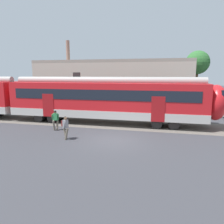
# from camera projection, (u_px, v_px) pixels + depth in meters

# --- Properties ---
(ground_plane) EXTENTS (160.00, 160.00, 0.00)m
(ground_plane) POSITION_uv_depth(u_px,v_px,m) (114.00, 140.00, 15.26)
(ground_plane) COLOR #38383D
(track_bed) EXTENTS (80.00, 4.40, 0.01)m
(track_bed) POSITION_uv_depth(u_px,v_px,m) (5.00, 118.00, 23.17)
(track_bed) COLOR #605951
(track_bed) RESTS_ON ground
(commuter_train) EXTENTS (38.05, 3.07, 4.73)m
(commuter_train) POSITION_uv_depth(u_px,v_px,m) (24.00, 97.00, 22.21)
(commuter_train) COLOR #B7B2AD
(commuter_train) RESTS_ON ground
(pedestrian_green) EXTENTS (0.54, 0.67, 1.67)m
(pedestrian_green) POSITION_uv_depth(u_px,v_px,m) (55.00, 119.00, 17.84)
(pedestrian_green) COLOR #6B6051
(pedestrian_green) RESTS_ON ground
(pedestrian_grey) EXTENTS (0.61, 0.61, 1.67)m
(pedestrian_grey) POSITION_uv_depth(u_px,v_px,m) (65.00, 126.00, 15.34)
(pedestrian_grey) COLOR #6B6051
(pedestrian_grey) RESTS_ON ground
(background_building) EXTENTS (21.04, 5.00, 9.20)m
(background_building) POSITION_uv_depth(u_px,v_px,m) (112.00, 84.00, 29.97)
(background_building) COLOR #B2A899
(background_building) RESTS_ON ground
(street_tree_right) EXTENTS (2.95, 2.95, 7.50)m
(street_tree_right) POSITION_uv_depth(u_px,v_px,m) (198.00, 63.00, 27.60)
(street_tree_right) COLOR brown
(street_tree_right) RESTS_ON ground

